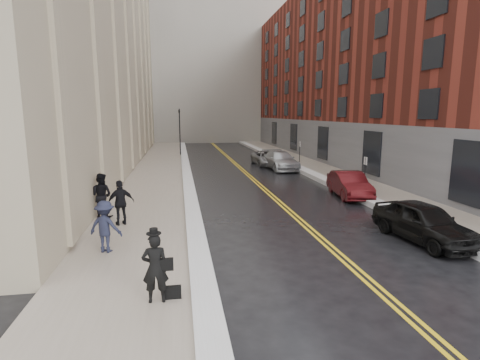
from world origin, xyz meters
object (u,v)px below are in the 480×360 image
object	(u,v)px
pedestrian_a	(101,195)
pedestrian_c	(121,203)
car_black	(423,222)
car_maroon	(349,184)
car_silver_far	(267,158)
pedestrian_main	(155,268)
car_silver_near	(280,160)
pedestrian_b	(105,226)

from	to	relation	value
pedestrian_a	pedestrian_c	world-z (taller)	pedestrian_a
pedestrian_a	car_black	bearing A→B (deg)	178.52
car_maroon	car_silver_far	world-z (taller)	car_maroon
car_black	pedestrian_main	xyz separation A→B (m)	(-9.56, -3.36, 0.28)
car_black	car_maroon	world-z (taller)	car_black
car_maroon	pedestrian_c	world-z (taller)	pedestrian_c
car_silver_near	pedestrian_a	distance (m)	18.18
car_black	car_maroon	size ratio (longest dim) A/B	1.00
car_maroon	car_silver_far	xyz separation A→B (m)	(-1.60, 13.65, -0.07)
pedestrian_main	pedestrian_b	bearing A→B (deg)	-63.68
car_silver_far	car_black	bearing A→B (deg)	-89.64
car_silver_near	pedestrian_main	distance (m)	23.70
car_silver_far	car_maroon	bearing A→B (deg)	-85.54
car_black	car_silver_near	bearing A→B (deg)	84.41
pedestrian_main	car_black	bearing A→B (deg)	-160.55
pedestrian_a	pedestrian_c	xyz separation A→B (m)	(1.02, -1.32, -0.06)
car_silver_near	pedestrian_main	xyz separation A→B (m)	(-9.15, -21.87, 0.26)
car_silver_far	pedestrian_a	bearing A→B (deg)	-127.07
car_maroon	pedestrian_main	distance (m)	14.94
car_black	pedestrian_main	world-z (taller)	pedestrian_main
pedestrian_main	pedestrian_c	bearing A→B (deg)	-75.31
car_maroon	pedestrian_c	xyz separation A→B (m)	(-11.98, -4.05, 0.37)
car_black	pedestrian_c	distance (m)	11.87
car_silver_far	car_silver_near	bearing A→B (deg)	-80.78
car_silver_far	pedestrian_c	size ratio (longest dim) A/B	2.51
pedestrian_main	pedestrian_b	distance (m)	4.15
car_silver_far	pedestrian_b	xyz separation A→B (m)	(-10.44, -20.83, 0.37)
car_maroon	car_silver_far	distance (m)	13.74
pedestrian_b	pedestrian_c	world-z (taller)	pedestrian_c
car_black	car_silver_near	size ratio (longest dim) A/B	0.83
pedestrian_a	car_silver_near	bearing A→B (deg)	-111.29
pedestrian_c	car_black	bearing A→B (deg)	141.14
car_maroon	car_silver_near	size ratio (longest dim) A/B	0.83
car_maroon	pedestrian_main	bearing A→B (deg)	-125.62
car_black	pedestrian_main	bearing A→B (deg)	-167.53
pedestrian_a	pedestrian_c	distance (m)	1.67
car_silver_far	pedestrian_main	size ratio (longest dim) A/B	2.69
car_maroon	pedestrian_b	size ratio (longest dim) A/B	2.49
car_silver_far	pedestrian_b	bearing A→B (deg)	-118.84
pedestrian_b	pedestrian_c	distance (m)	3.13
car_black	pedestrian_c	world-z (taller)	pedestrian_c
car_black	car_silver_far	xyz separation A→B (m)	(-0.96, 21.19, -0.09)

